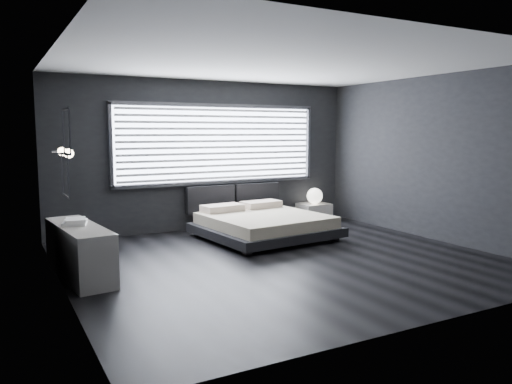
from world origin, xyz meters
TOP-DOWN VIEW (x-y plane):
  - room at (0.00, 0.00)m, footprint 6.04×6.00m
  - window at (0.20, 2.70)m, footprint 4.14×0.09m
  - headboard at (0.48, 2.64)m, footprint 1.96×0.16m
  - sconce_near at (-2.88, 0.05)m, footprint 0.18×0.11m
  - sconce_far at (-2.88, 0.65)m, footprint 0.18×0.11m
  - wall_art_upper at (-2.98, -0.55)m, footprint 0.01×0.48m
  - wall_art_lower at (-2.98, -0.30)m, footprint 0.01×0.48m
  - bed at (0.47, 1.44)m, footprint 2.26×2.18m
  - nightstand at (2.25, 2.47)m, footprint 0.61×0.51m
  - orb_lamp at (2.24, 2.44)m, footprint 0.33×0.33m
  - dresser at (-2.74, 0.52)m, footprint 0.64×1.71m
  - book_stack at (-2.77, 0.62)m, footprint 0.37×0.43m

SIDE VIEW (x-z plane):
  - nightstand at x=2.25m, z-range 0.00..0.35m
  - bed at x=0.47m, z-range -0.02..0.52m
  - dresser at x=-2.74m, z-range 0.00..0.67m
  - orb_lamp at x=2.24m, z-range 0.35..0.68m
  - headboard at x=0.48m, z-range 0.31..0.83m
  - book_stack at x=-2.77m, z-range 0.66..0.74m
  - wall_art_lower at x=-2.98m, z-range 1.14..1.62m
  - room at x=0.00m, z-range 0.00..2.80m
  - sconce_near at x=-2.88m, z-range 1.55..1.66m
  - sconce_far at x=-2.88m, z-range 1.55..1.66m
  - window at x=0.20m, z-range 0.85..2.37m
  - wall_art_upper at x=-2.98m, z-range 1.61..2.09m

